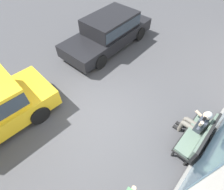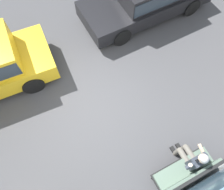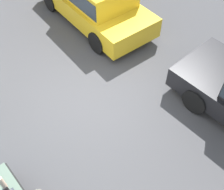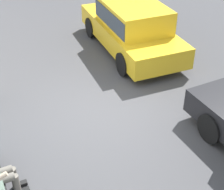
# 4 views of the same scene
# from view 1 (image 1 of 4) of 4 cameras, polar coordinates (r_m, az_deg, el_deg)

# --- Properties ---
(ground_plane) EXTENTS (60.00, 60.00, 0.00)m
(ground_plane) POSITION_cam_1_polar(r_m,az_deg,el_deg) (6.03, -5.38, -7.01)
(ground_plane) COLOR #424244
(bench) EXTENTS (1.57, 0.55, 0.97)m
(bench) POSITION_cam_1_polar(r_m,az_deg,el_deg) (5.58, 26.42, -12.00)
(bench) COLOR black
(bench) RESTS_ON ground_plane
(person_on_phone) EXTENTS (0.73, 0.74, 1.31)m
(person_on_phone) POSITION_cam_1_polar(r_m,az_deg,el_deg) (5.63, 26.02, -8.25)
(person_on_phone) COLOR #6B665B
(person_on_phone) RESTS_ON ground_plane
(parked_car_near) EXTENTS (4.68, 1.96, 1.43)m
(parked_car_near) POSITION_cam_1_polar(r_m,az_deg,el_deg) (8.61, -0.96, 20.42)
(parked_car_near) COLOR black
(parked_car_near) RESTS_ON ground_plane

